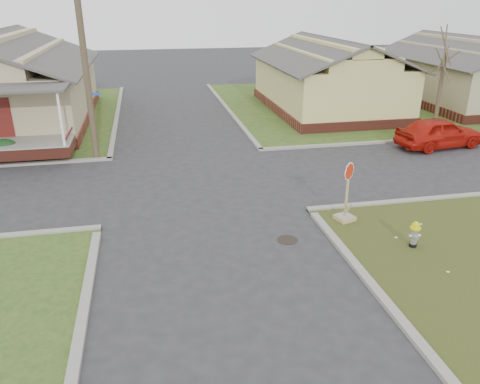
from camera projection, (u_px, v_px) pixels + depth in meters
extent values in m
plane|color=#2A2A2C|center=(215.00, 239.00, 14.50)|extent=(120.00, 120.00, 0.00)
cube|color=#2E491A|center=(470.00, 98.00, 34.84)|extent=(37.00, 19.00, 0.05)
cylinder|color=black|center=(287.00, 240.00, 14.46)|extent=(0.64, 0.64, 0.01)
cube|color=maroon|center=(6.00, 118.00, 27.93)|extent=(9.70, 13.20, 0.60)
cube|color=tan|center=(1.00, 89.00, 27.28)|extent=(9.50, 13.00, 2.80)
cube|color=#5E1915|center=(2.00, 120.00, 21.81)|extent=(0.90, 0.06, 2.10)
cube|color=maroon|center=(326.00, 106.00, 31.17)|extent=(7.20, 11.20, 0.60)
cube|color=#E4D686|center=(327.00, 81.00, 30.55)|extent=(7.00, 11.00, 2.60)
cube|color=maroon|center=(459.00, 100.00, 33.01)|extent=(7.20, 11.20, 0.60)
cube|color=tan|center=(464.00, 77.00, 32.40)|extent=(7.00, 11.00, 2.60)
cylinder|color=#463A28|center=(85.00, 59.00, 20.06)|extent=(0.28, 0.28, 9.00)
cylinder|color=#463A28|center=(439.00, 93.00, 25.49)|extent=(0.22, 0.22, 4.20)
cylinder|color=black|center=(413.00, 245.00, 13.97)|extent=(0.23, 0.23, 0.10)
cylinder|color=#A8A8AD|center=(414.00, 236.00, 13.86)|extent=(0.20, 0.20, 0.47)
sphere|color=#A8A8AD|center=(415.00, 229.00, 13.77)|extent=(0.20, 0.20, 0.20)
cylinder|color=yellow|center=(416.00, 228.00, 13.75)|extent=(0.31, 0.31, 0.06)
cylinder|color=yellow|center=(416.00, 226.00, 13.72)|extent=(0.23, 0.23, 0.10)
sphere|color=yellow|center=(416.00, 224.00, 13.70)|extent=(0.15, 0.15, 0.15)
cube|color=tan|center=(345.00, 218.00, 15.65)|extent=(0.57, 0.57, 0.14)
cube|color=#9B968E|center=(345.00, 215.00, 15.62)|extent=(0.46, 0.46, 0.04)
cube|color=tan|center=(347.00, 191.00, 15.28)|extent=(0.08, 0.04, 1.92)
cylinder|color=red|center=(349.00, 171.00, 14.98)|extent=(0.51, 0.22, 0.55)
cylinder|color=white|center=(349.00, 171.00, 14.99)|extent=(0.58, 0.25, 0.62)
imported|color=#B4170C|center=(439.00, 132.00, 23.22)|extent=(4.63, 2.38, 1.51)
ellipsoid|color=#143916|center=(5.00, 150.00, 21.18)|extent=(1.36, 1.12, 1.04)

